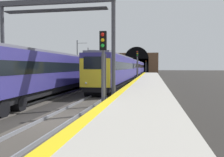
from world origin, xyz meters
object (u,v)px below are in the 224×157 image
object	(u,v)px
train_main_approaching	(131,68)
railway_signal_near	(103,64)
railway_signal_far	(146,66)
catenary_mast_near	(88,62)
train_adjacent_platform	(85,70)
railway_signal_mid	(137,63)
overhead_signal_gantry	(55,26)
catenary_mast_far	(77,59)

from	to	relation	value
train_main_approaching	railway_signal_near	size ratio (longest dim) A/B	13.27
railway_signal_far	catenary_mast_near	size ratio (longest dim) A/B	0.71
train_adjacent_platform	railway_signal_mid	bearing A→B (deg)	149.29
railway_signal_mid	catenary_mast_near	size ratio (longest dim) A/B	0.77
train_adjacent_platform	catenary_mast_near	distance (m)	24.50
overhead_signal_gantry	train_main_approaching	bearing A→B (deg)	-3.75
train_adjacent_platform	overhead_signal_gantry	world-z (taller)	overhead_signal_gantry
railway_signal_near	catenary_mast_near	xyz separation A→B (m)	(41.32, 12.60, 0.85)
railway_signal_near	catenary_mast_far	xyz separation A→B (m)	(33.21, 12.59, 1.30)
train_adjacent_platform	overhead_signal_gantry	size ratio (longest dim) A/B	4.79
railway_signal_near	catenary_mast_far	size ratio (longest dim) A/B	0.58
railway_signal_near	overhead_signal_gantry	distance (m)	5.81
railway_signal_mid	catenary_mast_far	distance (m)	13.35
train_main_approaching	overhead_signal_gantry	distance (m)	34.38
railway_signal_far	catenary_mast_far	size ratio (longest dim) A/B	0.64
train_main_approaching	railway_signal_far	size ratio (longest dim) A/B	12.10
railway_signal_near	overhead_signal_gantry	world-z (taller)	overhead_signal_gantry
train_adjacent_platform	railway_signal_far	world-z (taller)	railway_signal_far
train_adjacent_platform	railway_signal_far	bearing A→B (deg)	173.21
train_main_approaching	train_adjacent_platform	world-z (taller)	train_main_approaching
train_adjacent_platform	train_main_approaching	bearing A→B (deg)	166.01
railway_signal_far	catenary_mast_near	world-z (taller)	catenary_mast_near
train_adjacent_platform	railway_signal_near	size ratio (longest dim) A/B	8.83
railway_signal_far	overhead_signal_gantry	size ratio (longest dim) A/B	0.59
catenary_mast_far	railway_signal_near	bearing A→B (deg)	-159.23
overhead_signal_gantry	catenary_mast_far	xyz separation A→B (m)	(30.20, 8.47, -1.47)
railway_signal_far	catenary_mast_far	distance (m)	49.34
train_adjacent_platform	railway_signal_mid	size ratio (longest dim) A/B	7.48
catenary_mast_near	railway_signal_near	bearing A→B (deg)	-163.05
overhead_signal_gantry	catenary_mast_far	size ratio (longest dim) A/B	1.07
catenary_mast_far	railway_signal_mid	bearing A→B (deg)	-109.11
train_main_approaching	railway_signal_near	world-z (taller)	railway_signal_near
train_main_approaching	overhead_signal_gantry	xyz separation A→B (m)	(-34.15, 2.24, 3.30)
railway_signal_near	catenary_mast_far	bearing A→B (deg)	-159.23
train_main_approaching	overhead_signal_gantry	size ratio (longest dim) A/B	7.19
overhead_signal_gantry	railway_signal_far	bearing A→B (deg)	-3.03
train_adjacent_platform	catenary_mast_near	bearing A→B (deg)	-166.29
train_main_approaching	railway_signal_mid	bearing A→B (deg)	13.57
railway_signal_near	catenary_mast_far	world-z (taller)	catenary_mast_far
railway_signal_mid	train_adjacent_platform	bearing A→B (deg)	-29.66
catenary_mast_far	train_adjacent_platform	bearing A→B (deg)	-158.16
train_main_approaching	catenary_mast_far	size ratio (longest dim) A/B	7.69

